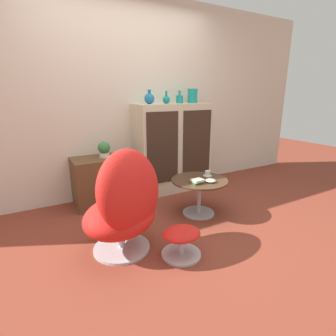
{
  "coord_description": "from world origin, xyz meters",
  "views": [
    {
      "loc": [
        -1.25,
        -1.99,
        1.37
      ],
      "look_at": [
        0.16,
        0.51,
        0.55
      ],
      "focal_mm": 28.0,
      "sensor_mm": 36.0,
      "label": 1
    }
  ],
  "objects_px": {
    "vase_leftmost": "(149,98)",
    "book_stack": "(197,181)",
    "sideboard": "(172,148)",
    "vase_inner_right": "(180,99)",
    "tv_console": "(102,181)",
    "coffee_table": "(199,190)",
    "bowl": "(211,181)",
    "potted_plant": "(104,149)",
    "vase_rightmost": "(192,96)",
    "teacup": "(208,174)",
    "vase_inner_left": "(166,99)",
    "egg_chair": "(125,204)",
    "ottoman": "(181,238)"
  },
  "relations": [
    {
      "from": "ottoman",
      "to": "vase_leftmost",
      "type": "xyz_separation_m",
      "value": [
        0.43,
        1.48,
        1.14
      ]
    },
    {
      "from": "egg_chair",
      "to": "vase_inner_left",
      "type": "height_order",
      "value": "vase_inner_left"
    },
    {
      "from": "vase_inner_right",
      "to": "potted_plant",
      "type": "height_order",
      "value": "vase_inner_right"
    },
    {
      "from": "sideboard",
      "to": "vase_inner_right",
      "type": "height_order",
      "value": "vase_inner_right"
    },
    {
      "from": "egg_chair",
      "to": "vase_inner_right",
      "type": "height_order",
      "value": "vase_inner_right"
    },
    {
      "from": "tv_console",
      "to": "teacup",
      "type": "bearing_deg",
      "value": -37.04
    },
    {
      "from": "coffee_table",
      "to": "vase_leftmost",
      "type": "distance_m",
      "value": 1.35
    },
    {
      "from": "vase_rightmost",
      "to": "sideboard",
      "type": "bearing_deg",
      "value": -179.32
    },
    {
      "from": "vase_inner_right",
      "to": "book_stack",
      "type": "relative_size",
      "value": 1.31
    },
    {
      "from": "vase_inner_left",
      "to": "bowl",
      "type": "bearing_deg",
      "value": -90.26
    },
    {
      "from": "coffee_table",
      "to": "vase_leftmost",
      "type": "height_order",
      "value": "vase_leftmost"
    },
    {
      "from": "coffee_table",
      "to": "bowl",
      "type": "distance_m",
      "value": 0.2
    },
    {
      "from": "teacup",
      "to": "book_stack",
      "type": "xyz_separation_m",
      "value": [
        -0.26,
        -0.15,
        -0.0
      ]
    },
    {
      "from": "vase_leftmost",
      "to": "potted_plant",
      "type": "relative_size",
      "value": 0.93
    },
    {
      "from": "ottoman",
      "to": "book_stack",
      "type": "bearing_deg",
      "value": 44.58
    },
    {
      "from": "coffee_table",
      "to": "bowl",
      "type": "relative_size",
      "value": 5.53
    },
    {
      "from": "ottoman",
      "to": "potted_plant",
      "type": "xyz_separation_m",
      "value": [
        -0.21,
        1.47,
        0.54
      ]
    },
    {
      "from": "vase_inner_left",
      "to": "vase_rightmost",
      "type": "bearing_deg",
      "value": 0.0
    },
    {
      "from": "coffee_table",
      "to": "bowl",
      "type": "height_order",
      "value": "bowl"
    },
    {
      "from": "sideboard",
      "to": "vase_leftmost",
      "type": "height_order",
      "value": "vase_leftmost"
    },
    {
      "from": "tv_console",
      "to": "bowl",
      "type": "bearing_deg",
      "value": -46.6
    },
    {
      "from": "vase_inner_left",
      "to": "sideboard",
      "type": "bearing_deg",
      "value": -2.28
    },
    {
      "from": "vase_inner_left",
      "to": "vase_rightmost",
      "type": "xyz_separation_m",
      "value": [
        0.42,
        0.0,
        0.04
      ]
    },
    {
      "from": "ottoman",
      "to": "book_stack",
      "type": "height_order",
      "value": "book_stack"
    },
    {
      "from": "egg_chair",
      "to": "vase_inner_right",
      "type": "bearing_deg",
      "value": 42.93
    },
    {
      "from": "tv_console",
      "to": "vase_inner_right",
      "type": "height_order",
      "value": "vase_inner_right"
    },
    {
      "from": "vase_inner_left",
      "to": "vase_inner_right",
      "type": "xyz_separation_m",
      "value": [
        0.21,
        -0.0,
        0.0
      ]
    },
    {
      "from": "potted_plant",
      "to": "book_stack",
      "type": "xyz_separation_m",
      "value": [
        0.74,
        -0.95,
        -0.26
      ]
    },
    {
      "from": "potted_plant",
      "to": "vase_inner_left",
      "type": "bearing_deg",
      "value": 0.85
    },
    {
      "from": "vase_inner_right",
      "to": "potted_plant",
      "type": "xyz_separation_m",
      "value": [
        -1.1,
        -0.01,
        -0.59
      ]
    },
    {
      "from": "egg_chair",
      "to": "teacup",
      "type": "distance_m",
      "value": 1.24
    },
    {
      "from": "egg_chair",
      "to": "bowl",
      "type": "xyz_separation_m",
      "value": [
        1.06,
        0.17,
        -0.01
      ]
    },
    {
      "from": "coffee_table",
      "to": "vase_inner_left",
      "type": "distance_m",
      "value": 1.33
    },
    {
      "from": "tv_console",
      "to": "vase_inner_right",
      "type": "bearing_deg",
      "value": 0.67
    },
    {
      "from": "tv_console",
      "to": "vase_leftmost",
      "type": "height_order",
      "value": "vase_leftmost"
    },
    {
      "from": "vase_leftmost",
      "to": "vase_rightmost",
      "type": "relative_size",
      "value": 0.92
    },
    {
      "from": "sideboard",
      "to": "potted_plant",
      "type": "height_order",
      "value": "sideboard"
    },
    {
      "from": "tv_console",
      "to": "potted_plant",
      "type": "relative_size",
      "value": 3.46
    },
    {
      "from": "vase_leftmost",
      "to": "bowl",
      "type": "bearing_deg",
      "value": -76.37
    },
    {
      "from": "book_stack",
      "to": "bowl",
      "type": "distance_m",
      "value": 0.16
    },
    {
      "from": "coffee_table",
      "to": "teacup",
      "type": "distance_m",
      "value": 0.23
    },
    {
      "from": "vase_inner_left",
      "to": "vase_rightmost",
      "type": "distance_m",
      "value": 0.43
    },
    {
      "from": "teacup",
      "to": "bowl",
      "type": "bearing_deg",
      "value": -119.11
    },
    {
      "from": "sideboard",
      "to": "vase_rightmost",
      "type": "xyz_separation_m",
      "value": [
        0.33,
        0.0,
        0.72
      ]
    },
    {
      "from": "coffee_table",
      "to": "potted_plant",
      "type": "xyz_separation_m",
      "value": [
        -0.84,
        0.87,
        0.4
      ]
    },
    {
      "from": "vase_inner_right",
      "to": "book_stack",
      "type": "distance_m",
      "value": 1.34
    },
    {
      "from": "vase_inner_right",
      "to": "potted_plant",
      "type": "distance_m",
      "value": 1.25
    },
    {
      "from": "bowl",
      "to": "ottoman",
      "type": "bearing_deg",
      "value": -145.27
    },
    {
      "from": "vase_leftmost",
      "to": "book_stack",
      "type": "relative_size",
      "value": 1.38
    },
    {
      "from": "potted_plant",
      "to": "teacup",
      "type": "xyz_separation_m",
      "value": [
        1.0,
        -0.8,
        -0.25
      ]
    }
  ]
}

